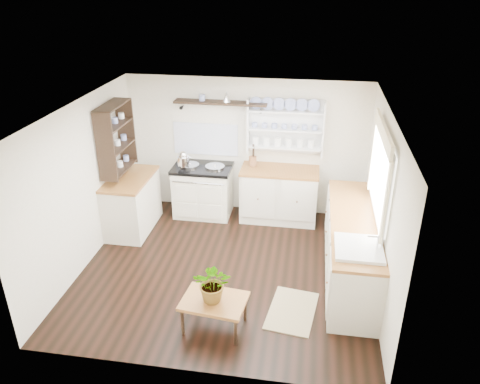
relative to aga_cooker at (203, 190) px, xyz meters
The scene contains 19 objects.
floor 1.77m from the aga_cooker, 66.25° to the right, with size 4.00×3.80×0.01m, color black.
wall_back 1.04m from the aga_cooker, 25.56° to the left, with size 4.00×0.02×2.30m, color beige.
wall_right 3.19m from the aga_cooker, 30.26° to the right, with size 0.02×3.80×2.30m, color beige.
wall_left 2.16m from the aga_cooker, 129.83° to the right, with size 0.02×3.80×2.30m, color beige.
ceiling 2.53m from the aga_cooker, 66.25° to the right, with size 4.00×3.80×0.01m, color white.
window 3.20m from the aga_cooker, 28.27° to the right, with size 0.08×1.55×1.22m.
aga_cooker is the anchor object (origin of this frame).
back_cabinets 1.29m from the aga_cooker, ahead, with size 1.27×0.63×0.90m.
right_cabinets 2.81m from the aga_cooker, 31.58° to the right, with size 0.62×2.43×0.90m.
belfast_sink 3.28m from the aga_cooker, 42.87° to the right, with size 0.55×0.60×0.45m.
left_cabinets 1.21m from the aga_cooker, 146.44° to the right, with size 0.62×1.13×0.90m.
plate_rack 1.76m from the aga_cooker, 12.36° to the left, with size 1.20×0.22×0.90m.
high_shelf 1.51m from the aga_cooker, 35.53° to the left, with size 1.50×0.29×0.16m.
left_shelving 1.73m from the aga_cooker, 149.77° to the right, with size 0.28×0.80×1.05m, color black.
kettle 0.68m from the aga_cooker, 156.86° to the right, with size 0.20×0.20×0.24m, color silver, non-canonical shape.
utensil_crock 1.00m from the aga_cooker, ahead, with size 0.13×0.13×0.15m, color brown.
center_table 2.88m from the aga_cooker, 74.35° to the right, with size 0.79×0.60×0.40m.
potted_plant 2.88m from the aga_cooker, 74.35° to the right, with size 0.43×0.37×0.48m, color #3F7233.
floor_rug 2.91m from the aga_cooker, 54.56° to the right, with size 0.55×0.85×0.02m, color olive.
Camera 1 is at (1.06, -5.42, 3.86)m, focal length 35.00 mm.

